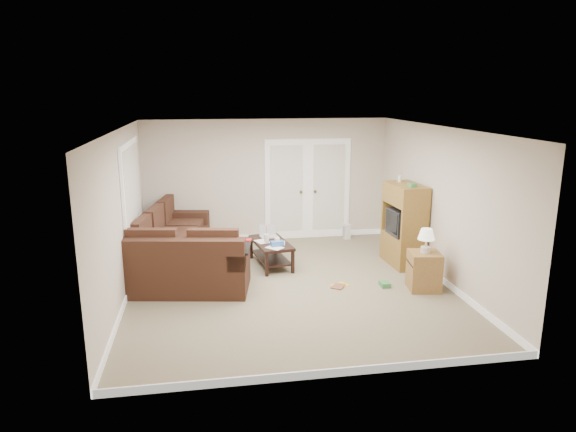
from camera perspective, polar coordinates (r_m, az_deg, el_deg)
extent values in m
plane|color=gray|center=(8.31, 0.11, -7.76)|extent=(5.50, 5.50, 0.00)
cube|color=silver|center=(7.75, 0.12, 9.70)|extent=(5.00, 5.50, 0.02)
cube|color=beige|center=(7.93, -18.00, -0.03)|extent=(0.02, 5.50, 2.50)
cube|color=beige|center=(8.70, 16.59, 1.25)|extent=(0.02, 5.50, 2.50)
cube|color=beige|center=(10.61, -2.34, 3.98)|extent=(5.00, 0.02, 2.50)
cube|color=beige|center=(5.35, 5.01, -5.92)|extent=(5.00, 0.02, 2.50)
cube|color=white|center=(10.67, -0.18, 2.83)|extent=(0.90, 0.04, 2.13)
cube|color=white|center=(10.85, 4.53, 2.97)|extent=(0.90, 0.04, 2.13)
cube|color=white|center=(10.64, -0.15, 3.07)|extent=(0.68, 0.02, 1.80)
cube|color=white|center=(10.82, 4.56, 3.20)|extent=(0.68, 0.02, 1.80)
cube|color=white|center=(8.83, -17.04, 3.39)|extent=(0.04, 1.92, 1.42)
cube|color=white|center=(8.83, -16.87, 3.40)|extent=(0.02, 1.74, 1.24)
cube|color=#3B2217|center=(9.52, -12.75, -3.81)|extent=(1.40, 2.65, 0.46)
cube|color=#3B2217|center=(9.49, -15.03, -1.09)|extent=(0.69, 2.53, 0.47)
cube|color=#3B2217|center=(10.49, -11.49, -0.13)|extent=(1.02, 0.43, 0.24)
cube|color=#44271B|center=(9.42, -12.33, -2.10)|extent=(1.06, 2.48, 0.13)
cube|color=#3B2217|center=(8.25, -11.35, -6.49)|extent=(2.11, 1.31, 0.46)
cube|color=#3B2217|center=(7.77, -12.04, -4.18)|extent=(1.99, 0.59, 0.47)
cube|color=#3B2217|center=(8.01, -5.46, -4.25)|extent=(0.43, 1.02, 0.24)
cube|color=#44271B|center=(8.24, -11.32, -4.35)|extent=(1.95, 0.96, 0.13)
cube|color=black|center=(7.97, -5.48, -3.31)|extent=(0.49, 0.92, 0.03)
cube|color=red|center=(8.19, -5.32, -2.67)|extent=(0.37, 0.19, 0.02)
cube|color=black|center=(9.12, -1.90, -3.00)|extent=(0.72, 1.16, 0.05)
cube|color=black|center=(9.20, -1.89, -4.62)|extent=(0.62, 1.07, 0.03)
cylinder|color=white|center=(9.01, -2.42, -2.51)|extent=(0.09, 0.09, 0.16)
cylinder|color=red|center=(8.97, -2.43, -1.60)|extent=(0.01, 0.01, 0.14)
cube|color=#3864B7|center=(8.83, -1.22, -3.08)|extent=(0.23, 0.15, 0.09)
cube|color=white|center=(9.02, -1.72, -3.01)|extent=(0.45, 0.64, 0.00)
cube|color=olive|center=(9.48, 12.62, -3.61)|extent=(0.55, 0.94, 0.55)
cube|color=olive|center=(9.23, 12.94, 2.35)|extent=(0.55, 0.94, 0.36)
cube|color=black|center=(9.33, 12.67, -0.68)|extent=(0.47, 0.57, 0.46)
cube|color=black|center=(9.24, 11.42, -0.65)|extent=(0.03, 0.47, 0.36)
cube|color=#3B8345|center=(8.99, 13.62, 3.37)|extent=(0.12, 0.17, 0.05)
cylinder|color=white|center=(9.43, 12.32, 4.08)|extent=(0.06, 0.06, 0.11)
cube|color=olive|center=(8.35, 14.88, -5.92)|extent=(0.53, 0.53, 0.61)
cylinder|color=beige|center=(8.24, 15.02, -3.64)|extent=(0.15, 0.15, 0.09)
cylinder|color=beige|center=(8.21, 15.07, -2.89)|extent=(0.03, 0.03, 0.13)
cone|color=beige|center=(8.17, 15.13, -1.95)|extent=(0.26, 0.26, 0.17)
cube|color=white|center=(10.88, 6.57, -1.73)|extent=(0.15, 0.13, 0.32)
cube|color=gold|center=(8.37, 5.81, -7.65)|extent=(0.34, 0.32, 0.01)
cube|color=#3B8345|center=(8.41, 10.68, -7.46)|extent=(0.14, 0.19, 0.08)
imported|color=brown|center=(8.33, 5.02, -7.70)|extent=(0.29, 0.30, 0.02)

